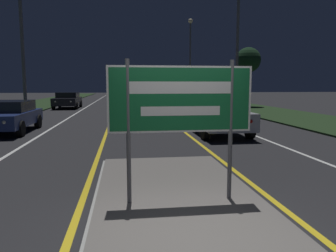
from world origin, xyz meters
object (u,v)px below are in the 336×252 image
object	(u,v)px
streetlight_right_far	(190,50)
car_receding_1	(170,101)
streetlight_right_near	(239,2)
car_approaching_1	(68,100)
highway_sign	(181,104)
car_receding_0	(218,115)
car_approaching_0	(7,116)
car_receding_2	(186,96)

from	to	relation	value
streetlight_right_far	car_receding_1	bearing A→B (deg)	-108.23
streetlight_right_near	car_approaching_1	bearing A→B (deg)	145.99
highway_sign	car_receding_0	world-z (taller)	highway_sign
car_approaching_0	car_receding_2	bearing A→B (deg)	60.32
streetlight_right_far	car_approaching_1	distance (m)	15.09
car_approaching_0	car_approaching_1	distance (m)	14.23
car_approaching_0	car_approaching_1	bearing A→B (deg)	89.45
car_approaching_0	car_receding_0	bearing A→B (deg)	-11.50
car_receding_2	car_approaching_0	xyz separation A→B (m)	(-11.53, -20.22, -0.09)
car_approaching_0	car_approaching_1	size ratio (longest dim) A/B	0.98
streetlight_right_near	streetlight_right_far	size ratio (longest dim) A/B	1.24
streetlight_right_near	car_receding_2	world-z (taller)	streetlight_right_near
car_approaching_0	car_approaching_1	xyz separation A→B (m)	(0.14, 14.23, 0.02)
car_approaching_0	highway_sign	bearing A→B (deg)	-58.34
car_receding_0	streetlight_right_far	bearing A→B (deg)	81.25
streetlight_right_far	car_receding_1	xyz separation A→B (m)	(-3.88, -11.79, -5.04)
highway_sign	streetlight_right_near	size ratio (longest dim) A/B	0.20
car_receding_1	car_approaching_1	xyz separation A→B (m)	(-8.20, 4.31, -0.04)
streetlight_right_far	car_receding_2	distance (m)	5.27
car_receding_1	car_approaching_1	bearing A→B (deg)	152.24
car_receding_0	car_receding_1	xyz separation A→B (m)	(-0.27, 11.66, -0.03)
car_receding_2	car_approaching_0	bearing A→B (deg)	-119.68
highway_sign	streetlight_right_far	distance (m)	31.95
streetlight_right_near	car_approaching_0	bearing A→B (deg)	-153.12
highway_sign	car_approaching_1	distance (m)	24.23
highway_sign	streetlight_right_far	size ratio (longest dim) A/B	0.25
car_receding_1	car_receding_2	world-z (taller)	car_receding_2
car_approaching_1	streetlight_right_near	bearing A→B (deg)	-34.01
highway_sign	streetlight_right_near	world-z (taller)	streetlight_right_near
highway_sign	car_receding_0	xyz separation A→B (m)	(2.86, 7.57, -0.90)
streetlight_right_near	car_receding_2	distance (m)	15.47
highway_sign	car_approaching_0	distance (m)	11.00
car_receding_1	car_receding_2	xyz separation A→B (m)	(3.19, 10.31, 0.03)
streetlight_right_far	car_receding_2	world-z (taller)	streetlight_right_far
highway_sign	car_receding_0	distance (m)	8.14
streetlight_right_near	car_receding_1	bearing A→B (deg)	135.08
highway_sign	car_receding_1	world-z (taller)	highway_sign
car_approaching_1	car_receding_1	bearing A→B (deg)	-27.76
car_receding_1	car_approaching_1	world-z (taller)	car_receding_1
car_receding_0	streetlight_right_near	bearing A→B (deg)	66.03
streetlight_right_near	car_approaching_0	xyz separation A→B (m)	(-12.12, -6.14, -6.46)
car_receding_0	car_receding_2	distance (m)	22.17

